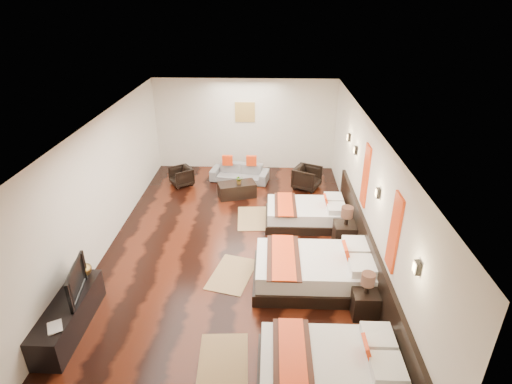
{
  "coord_description": "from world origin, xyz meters",
  "views": [
    {
      "loc": [
        0.77,
        -7.44,
        5.09
      ],
      "look_at": [
        0.48,
        0.69,
        1.1
      ],
      "focal_mm": 28.85,
      "sensor_mm": 36.0,
      "label": 1
    }
  ],
  "objects_px": {
    "bed_near": "(331,367)",
    "tv": "(71,281)",
    "bed_mid": "(317,270)",
    "tv_console": "(69,316)",
    "armchair_left": "(181,176)",
    "nightstand_b": "(345,232)",
    "book": "(47,330)",
    "armchair_right": "(307,178)",
    "bed_far": "(307,214)",
    "table_plant": "(239,180)",
    "sofa": "(240,173)",
    "coffee_table": "(237,190)",
    "nightstand_a": "(365,301)",
    "figurine": "(83,268)"
  },
  "relations": [
    {
      "from": "bed_near",
      "to": "armchair_right",
      "type": "relative_size",
      "value": 2.94
    },
    {
      "from": "armchair_left",
      "to": "coffee_table",
      "type": "distance_m",
      "value": 1.81
    },
    {
      "from": "tv_console",
      "to": "table_plant",
      "type": "height_order",
      "value": "table_plant"
    },
    {
      "from": "figurine",
      "to": "coffee_table",
      "type": "relative_size",
      "value": 0.31
    },
    {
      "from": "bed_near",
      "to": "tv",
      "type": "height_order",
      "value": "tv"
    },
    {
      "from": "bed_near",
      "to": "coffee_table",
      "type": "xyz_separation_m",
      "value": [
        -1.81,
        5.89,
        -0.07
      ]
    },
    {
      "from": "tv",
      "to": "nightstand_b",
      "type": "bearing_deg",
      "value": -72.24
    },
    {
      "from": "table_plant",
      "to": "bed_mid",
      "type": "bearing_deg",
      "value": -64.43
    },
    {
      "from": "armchair_right",
      "to": "bed_near",
      "type": "bearing_deg",
      "value": -155.38
    },
    {
      "from": "sofa",
      "to": "armchair_left",
      "type": "bearing_deg",
      "value": -157.46
    },
    {
      "from": "tv_console",
      "to": "figurine",
      "type": "relative_size",
      "value": 5.8
    },
    {
      "from": "book",
      "to": "armchair_right",
      "type": "relative_size",
      "value": 0.4
    },
    {
      "from": "tv_console",
      "to": "armchair_right",
      "type": "bearing_deg",
      "value": 52.37
    },
    {
      "from": "figurine",
      "to": "tv",
      "type": "bearing_deg",
      "value": -84.53
    },
    {
      "from": "figurine",
      "to": "coffee_table",
      "type": "distance_m",
      "value": 4.94
    },
    {
      "from": "bed_near",
      "to": "nightstand_a",
      "type": "bearing_deg",
      "value": 61.48
    },
    {
      "from": "nightstand_b",
      "to": "sofa",
      "type": "relative_size",
      "value": 0.57
    },
    {
      "from": "bed_near",
      "to": "bed_mid",
      "type": "bearing_deg",
      "value": 89.91
    },
    {
      "from": "bed_far",
      "to": "figurine",
      "type": "xyz_separation_m",
      "value": [
        -4.19,
        -2.92,
        0.45
      ]
    },
    {
      "from": "book",
      "to": "figurine",
      "type": "xyz_separation_m",
      "value": [
        0.0,
        1.33,
        0.14
      ]
    },
    {
      "from": "figurine",
      "to": "armchair_left",
      "type": "height_order",
      "value": "figurine"
    },
    {
      "from": "nightstand_b",
      "to": "tv",
      "type": "height_order",
      "value": "tv"
    },
    {
      "from": "bed_near",
      "to": "bed_mid",
      "type": "distance_m",
      "value": 2.2
    },
    {
      "from": "bed_mid",
      "to": "armchair_right",
      "type": "distance_m",
      "value": 4.29
    },
    {
      "from": "nightstand_b",
      "to": "armchair_left",
      "type": "relative_size",
      "value": 1.62
    },
    {
      "from": "bed_near",
      "to": "figurine",
      "type": "height_order",
      "value": "figurine"
    },
    {
      "from": "figurine",
      "to": "bed_mid",
      "type": "bearing_deg",
      "value": 8.21
    },
    {
      "from": "bed_near",
      "to": "armchair_left",
      "type": "relative_size",
      "value": 3.52
    },
    {
      "from": "tv_console",
      "to": "figurine",
      "type": "bearing_deg",
      "value": 90.0
    },
    {
      "from": "sofa",
      "to": "coffee_table",
      "type": "distance_m",
      "value": 1.05
    },
    {
      "from": "bed_mid",
      "to": "armchair_right",
      "type": "xyz_separation_m",
      "value": [
        0.14,
        4.29,
        0.01
      ]
    },
    {
      "from": "nightstand_b",
      "to": "book",
      "type": "relative_size",
      "value": 3.42
    },
    {
      "from": "bed_near",
      "to": "tv_console",
      "type": "bearing_deg",
      "value": 168.41
    },
    {
      "from": "bed_near",
      "to": "nightstand_a",
      "type": "xyz_separation_m",
      "value": [
        0.75,
        1.38,
        0.04
      ]
    },
    {
      "from": "nightstand_a",
      "to": "tv_console",
      "type": "distance_m",
      "value": 4.97
    },
    {
      "from": "book",
      "to": "tv",
      "type": "bearing_deg",
      "value": 86.45
    },
    {
      "from": "book",
      "to": "sofa",
      "type": "relative_size",
      "value": 0.17
    },
    {
      "from": "tv",
      "to": "tv_console",
      "type": "bearing_deg",
      "value": 157.48
    },
    {
      "from": "tv",
      "to": "armchair_right",
      "type": "distance_m",
      "value": 6.93
    },
    {
      "from": "tv",
      "to": "bed_near",
      "type": "bearing_deg",
      "value": -113.73
    },
    {
      "from": "tv_console",
      "to": "table_plant",
      "type": "xyz_separation_m",
      "value": [
        2.46,
        4.98,
        0.25
      ]
    },
    {
      "from": "bed_mid",
      "to": "sofa",
      "type": "bearing_deg",
      "value": 110.94
    },
    {
      "from": "bed_far",
      "to": "nightstand_b",
      "type": "xyz_separation_m",
      "value": [
        0.75,
        -0.95,
        0.08
      ]
    },
    {
      "from": "bed_mid",
      "to": "coffee_table",
      "type": "bearing_deg",
      "value": 116.18
    },
    {
      "from": "bed_near",
      "to": "bed_mid",
      "type": "height_order",
      "value": "bed_mid"
    },
    {
      "from": "nightstand_b",
      "to": "tv",
      "type": "relative_size",
      "value": 1.0
    },
    {
      "from": "bed_far",
      "to": "table_plant",
      "type": "bearing_deg",
      "value": 142.62
    },
    {
      "from": "bed_mid",
      "to": "tv_console",
      "type": "xyz_separation_m",
      "value": [
        -4.2,
        -1.34,
        -0.03
      ]
    },
    {
      "from": "book",
      "to": "coffee_table",
      "type": "xyz_separation_m",
      "value": [
        2.39,
        5.62,
        -0.36
      ]
    },
    {
      "from": "book",
      "to": "armchair_left",
      "type": "relative_size",
      "value": 0.48
    }
  ]
}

